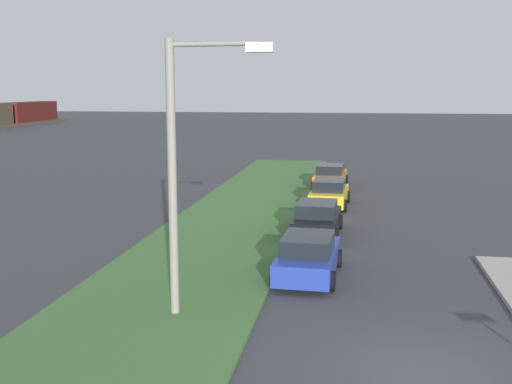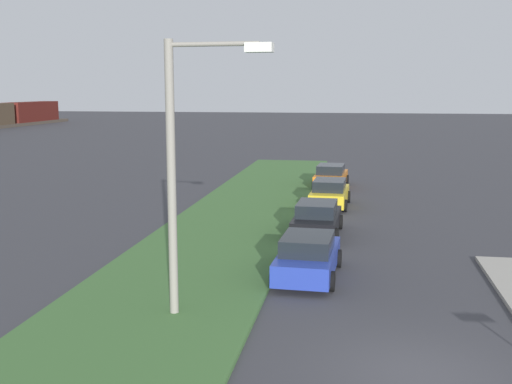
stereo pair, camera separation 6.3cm
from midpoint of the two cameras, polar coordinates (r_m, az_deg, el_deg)
The scene contains 7 objects.
ground at distance 14.75m, azimuth 14.63°, elevation -15.90°, with size 300.00×300.00×0.00m, color #38383D.
grass_median at distance 24.74m, azimuth -4.18°, elevation -5.05°, with size 60.00×6.00×0.12m, color #3D6633.
parked_car_blue at distance 20.95m, azimuth 4.70°, elevation -5.88°, with size 4.38×2.17×1.47m.
parked_car_black at distance 26.89m, azimuth 5.51°, elevation -2.46°, with size 4.36×2.13×1.47m.
parked_car_yellow at distance 33.50m, azimuth 6.65°, elevation -0.12°, with size 4.37×2.16×1.47m.
parked_car_orange at distance 40.03m, azimuth 6.76°, elevation 1.44°, with size 4.40×2.21×1.47m.
streetlight at distance 16.63m, azimuth -6.65°, elevation 2.99°, with size 0.45×2.88×7.50m.
Camera 1 is at (-13.30, 1.49, 6.24)m, focal length 43.81 mm.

